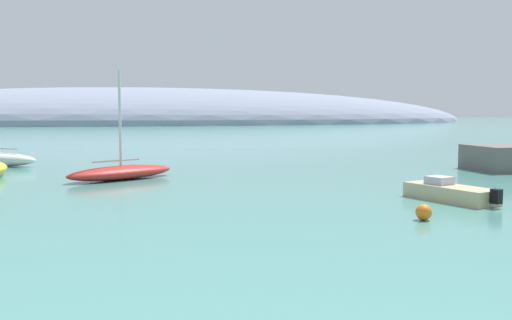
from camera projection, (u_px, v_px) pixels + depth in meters
name	position (u px, v px, depth m)	size (l,w,h in m)	color
distant_ridge	(139.00, 123.00, 196.33)	(247.06, 84.45, 24.75)	gray
sailboat_white_mid_mooring	(0.00, 159.00, 45.33)	(6.87, 4.94, 7.55)	white
sailboat_red_outer_mooring	(121.00, 172.00, 36.50)	(7.62, 5.80, 7.13)	red
motorboat_sand_foreground	(450.00, 192.00, 27.95)	(3.13, 5.24, 1.16)	#C6B284
mooring_buoy_orange	(424.00, 212.00, 22.99)	(0.67, 0.67, 0.67)	orange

